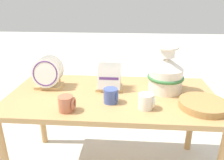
{
  "coord_description": "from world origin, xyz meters",
  "views": [
    {
      "loc": [
        0.11,
        -1.43,
        1.37
      ],
      "look_at": [
        0.0,
        0.0,
        0.81
      ],
      "focal_mm": 35.0,
      "sensor_mm": 36.0,
      "label": 1
    }
  ],
  "objects_px": {
    "ceramic_vase": "(166,73)",
    "wicker_charger_stack": "(203,105)",
    "mug_cream_glaze": "(146,101)",
    "dish_rack_round_plates": "(48,75)",
    "mug_terracotta_glaze": "(67,104)",
    "mug_cobalt_glaze": "(111,96)",
    "dish_rack_square_plates": "(110,80)"
  },
  "relations": [
    {
      "from": "ceramic_vase",
      "to": "wicker_charger_stack",
      "type": "height_order",
      "value": "ceramic_vase"
    },
    {
      "from": "mug_cream_glaze",
      "to": "ceramic_vase",
      "type": "bearing_deg",
      "value": 61.36
    },
    {
      "from": "dish_rack_round_plates",
      "to": "mug_cream_glaze",
      "type": "xyz_separation_m",
      "value": [
        0.72,
        -0.28,
        -0.05
      ]
    },
    {
      "from": "dish_rack_round_plates",
      "to": "wicker_charger_stack",
      "type": "distance_m",
      "value": 1.12
    },
    {
      "from": "ceramic_vase",
      "to": "mug_cream_glaze",
      "type": "distance_m",
      "value": 0.34
    },
    {
      "from": "dish_rack_round_plates",
      "to": "mug_terracotta_glaze",
      "type": "height_order",
      "value": "dish_rack_round_plates"
    },
    {
      "from": "mug_cobalt_glaze",
      "to": "mug_cream_glaze",
      "type": "height_order",
      "value": "same"
    },
    {
      "from": "dish_rack_round_plates",
      "to": "mug_cream_glaze",
      "type": "distance_m",
      "value": 0.78
    },
    {
      "from": "dish_rack_square_plates",
      "to": "wicker_charger_stack",
      "type": "height_order",
      "value": "dish_rack_square_plates"
    },
    {
      "from": "mug_terracotta_glaze",
      "to": "wicker_charger_stack",
      "type": "bearing_deg",
      "value": 6.83
    },
    {
      "from": "ceramic_vase",
      "to": "mug_cobalt_glaze",
      "type": "xyz_separation_m",
      "value": [
        -0.39,
        -0.22,
        -0.09
      ]
    },
    {
      "from": "mug_cobalt_glaze",
      "to": "ceramic_vase",
      "type": "bearing_deg",
      "value": 29.58
    },
    {
      "from": "ceramic_vase",
      "to": "mug_cobalt_glaze",
      "type": "bearing_deg",
      "value": -150.42
    },
    {
      "from": "mug_terracotta_glaze",
      "to": "mug_cobalt_glaze",
      "type": "bearing_deg",
      "value": 27.42
    },
    {
      "from": "dish_rack_square_plates",
      "to": "wicker_charger_stack",
      "type": "bearing_deg",
      "value": -22.1
    },
    {
      "from": "ceramic_vase",
      "to": "dish_rack_round_plates",
      "type": "height_order",
      "value": "ceramic_vase"
    },
    {
      "from": "ceramic_vase",
      "to": "wicker_charger_stack",
      "type": "relative_size",
      "value": 1.13
    },
    {
      "from": "mug_terracotta_glaze",
      "to": "mug_cream_glaze",
      "type": "bearing_deg",
      "value": 7.82
    },
    {
      "from": "wicker_charger_stack",
      "to": "mug_terracotta_glaze",
      "type": "distance_m",
      "value": 0.86
    },
    {
      "from": "ceramic_vase",
      "to": "mug_cobalt_glaze",
      "type": "height_order",
      "value": "ceramic_vase"
    },
    {
      "from": "dish_rack_round_plates",
      "to": "wicker_charger_stack",
      "type": "xyz_separation_m",
      "value": [
        1.09,
        -0.25,
        -0.08
      ]
    },
    {
      "from": "dish_rack_square_plates",
      "to": "mug_cream_glaze",
      "type": "height_order",
      "value": "dish_rack_square_plates"
    },
    {
      "from": "dish_rack_square_plates",
      "to": "wicker_charger_stack",
      "type": "xyz_separation_m",
      "value": [
        0.62,
        -0.25,
        -0.05
      ]
    },
    {
      "from": "dish_rack_square_plates",
      "to": "wicker_charger_stack",
      "type": "relative_size",
      "value": 0.65
    },
    {
      "from": "wicker_charger_stack",
      "to": "mug_terracotta_glaze",
      "type": "height_order",
      "value": "mug_terracotta_glaze"
    },
    {
      "from": "dish_rack_square_plates",
      "to": "mug_cobalt_glaze",
      "type": "relative_size",
      "value": 1.93
    },
    {
      "from": "mug_cobalt_glaze",
      "to": "mug_terracotta_glaze",
      "type": "height_order",
      "value": "same"
    },
    {
      "from": "wicker_charger_stack",
      "to": "mug_cobalt_glaze",
      "type": "distance_m",
      "value": 0.59
    },
    {
      "from": "mug_cobalt_glaze",
      "to": "mug_terracotta_glaze",
      "type": "relative_size",
      "value": 1.0
    },
    {
      "from": "ceramic_vase",
      "to": "mug_terracotta_glaze",
      "type": "bearing_deg",
      "value": -151.28
    },
    {
      "from": "mug_cream_glaze",
      "to": "dish_rack_round_plates",
      "type": "bearing_deg",
      "value": 158.85
    },
    {
      "from": "ceramic_vase",
      "to": "mug_cream_glaze",
      "type": "height_order",
      "value": "ceramic_vase"
    }
  ]
}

